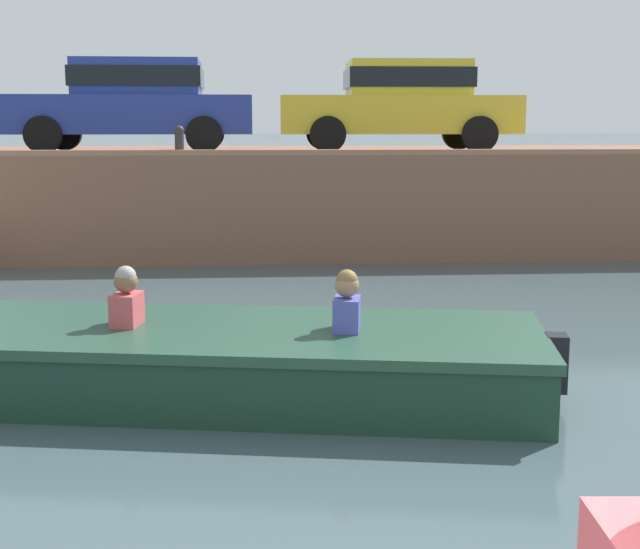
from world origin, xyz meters
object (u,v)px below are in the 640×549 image
(motorboat_passing, at_px, (191,360))
(car_left_inner_blue, at_px, (133,101))
(car_centre_yellow, at_px, (401,102))
(mooring_bollard_mid, at_px, (179,139))

(motorboat_passing, height_order, car_left_inner_blue, car_left_inner_blue)
(car_left_inner_blue, relative_size, car_centre_yellow, 1.01)
(car_left_inner_blue, height_order, car_centre_yellow, same)
(mooring_bollard_mid, bearing_deg, car_centre_yellow, 25.47)
(car_left_inner_blue, xyz_separation_m, mooring_bollard_mid, (0.91, -1.77, -0.61))
(car_left_inner_blue, distance_m, car_centre_yellow, 4.61)
(car_left_inner_blue, relative_size, mooring_bollard_mid, 9.37)
(motorboat_passing, relative_size, car_centre_yellow, 1.52)
(car_centre_yellow, bearing_deg, mooring_bollard_mid, -154.53)
(car_centre_yellow, bearing_deg, car_left_inner_blue, 179.97)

